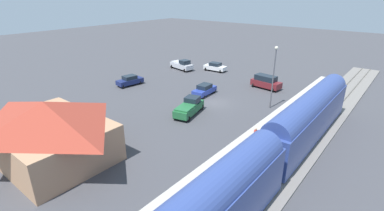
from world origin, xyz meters
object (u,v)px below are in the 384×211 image
object	(u,v)px
passenger_train	(269,153)
pickup_green	(189,107)
station_building	(48,129)
pedestrian_on_platform	(255,134)
pickup_silver	(182,65)
light_pole_near_platform	(274,71)
suv_maroon	(266,82)
sedan_white	(215,67)
sedan_navy	(130,80)
sedan_blue	(204,90)

from	to	relation	value
passenger_train	pickup_green	bearing A→B (deg)	-26.65
station_building	pedestrian_on_platform	world-z (taller)	station_building
pickup_silver	light_pole_near_platform	size ratio (longest dim) A/B	0.66
suv_maroon	station_building	bearing A→B (deg)	77.95
suv_maroon	sedan_white	distance (m)	13.45
light_pole_near_platform	pedestrian_on_platform	bearing A→B (deg)	106.25
pickup_green	pedestrian_on_platform	bearing A→B (deg)	169.08
station_building	sedan_navy	distance (m)	23.08
pickup_green	sedan_blue	xyz separation A→B (m)	(2.89, -7.27, -0.15)
pickup_green	suv_maroon	distance (m)	16.59
light_pole_near_platform	pickup_green	bearing A→B (deg)	49.90
pedestrian_on_platform	pickup_green	world-z (taller)	pickup_green
suv_maroon	sedan_white	world-z (taller)	suv_maroon
station_building	sedan_navy	xyz separation A→B (m)	(11.97, -19.62, -2.14)
sedan_blue	sedan_white	world-z (taller)	same
station_building	sedan_navy	world-z (taller)	station_building
station_building	pickup_silver	xyz separation A→B (m)	(11.87, -33.25, -1.99)
passenger_train	sedan_white	distance (m)	36.36
sedan_white	sedan_blue	bearing A→B (deg)	117.78
passenger_train	station_building	distance (m)	20.25
pickup_green	sedan_white	distance (m)	22.45
sedan_navy	light_pole_near_platform	distance (m)	24.22
sedan_blue	station_building	bearing A→B (deg)	87.71
pickup_green	suv_maroon	size ratio (longest dim) A/B	1.12
sedan_blue	suv_maroon	world-z (taller)	suv_maroon
sedan_white	light_pole_near_platform	size ratio (longest dim) A/B	0.54
pedestrian_on_platform	sedan_navy	bearing A→B (deg)	-11.34
pickup_green	sedan_blue	bearing A→B (deg)	-68.31
sedan_blue	pickup_silver	size ratio (longest dim) A/B	0.81
sedan_white	pedestrian_on_platform	bearing A→B (deg)	132.25
pickup_silver	passenger_train	bearing A→B (deg)	141.24
passenger_train	suv_maroon	world-z (taller)	passenger_train
pickup_green	sedan_blue	world-z (taller)	pickup_green
passenger_train	sedan_blue	distance (m)	22.39
pedestrian_on_platform	light_pole_near_platform	xyz separation A→B (m)	(3.14, -10.77, 4.03)
passenger_train	sedan_blue	bearing A→B (deg)	-40.13
station_building	pickup_green	world-z (taller)	station_building
sedan_navy	pickup_silver	world-z (taller)	pickup_silver
sedan_navy	sedan_white	bearing A→B (deg)	-109.70
suv_maroon	pedestrian_on_platform	bearing A→B (deg)	111.91
station_building	light_pole_near_platform	xyz separation A→B (m)	(-11.20, -25.12, 2.30)
suv_maroon	pickup_green	bearing A→B (deg)	79.11
light_pole_near_platform	sedan_blue	bearing A→B (deg)	8.17
pickup_green	light_pole_near_platform	size ratio (longest dim) A/B	0.67
sedan_blue	light_pole_near_platform	xyz separation A→B (m)	(-10.25, -1.47, 4.43)
passenger_train	sedan_navy	size ratio (longest dim) A/B	8.41
pickup_green	light_pole_near_platform	world-z (taller)	light_pole_near_platform
suv_maroon	light_pole_near_platform	distance (m)	9.60
passenger_train	pickup_silver	distance (m)	38.34
sedan_navy	suv_maroon	size ratio (longest dim) A/B	0.92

